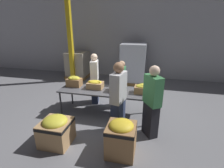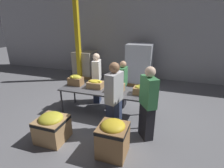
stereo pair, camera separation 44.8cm
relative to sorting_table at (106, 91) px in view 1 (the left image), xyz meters
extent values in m
plane|color=slate|center=(0.00, 0.00, -0.72)|extent=(30.00, 30.00, 0.00)
cube|color=#A8A8AD|center=(0.00, 3.94, 1.28)|extent=(16.00, 0.08, 4.00)
cube|color=#4C4C51|center=(0.00, 0.00, 0.03)|extent=(2.63, 0.86, 0.04)
cylinder|color=#38383D|center=(-1.26, -0.37, -0.36)|extent=(0.05, 0.05, 0.73)
cylinder|color=#38383D|center=(1.26, -0.37, -0.36)|extent=(0.05, 0.05, 0.73)
cylinder|color=#38383D|center=(-1.26, 0.37, -0.36)|extent=(0.05, 0.05, 0.73)
cylinder|color=#38383D|center=(1.26, 0.37, -0.36)|extent=(0.05, 0.05, 0.73)
cube|color=olive|center=(-1.00, 0.09, 0.17)|extent=(0.43, 0.29, 0.23)
ellipsoid|color=gold|center=(-1.00, 0.09, 0.29)|extent=(0.37, 0.25, 0.14)
ellipsoid|color=gold|center=(-1.04, 0.04, 0.32)|extent=(0.06, 0.20, 0.05)
ellipsoid|color=gold|center=(-1.05, 0.01, 0.33)|extent=(0.10, 0.16, 0.05)
cube|color=tan|center=(-0.32, 0.06, 0.14)|extent=(0.45, 0.33, 0.18)
ellipsoid|color=yellow|center=(-0.32, 0.06, 0.24)|extent=(0.39, 0.26, 0.10)
ellipsoid|color=yellow|center=(-0.46, 0.00, 0.26)|extent=(0.16, 0.07, 0.05)
ellipsoid|color=yellow|center=(-0.34, 0.09, 0.27)|extent=(0.21, 0.08, 0.04)
ellipsoid|color=yellow|center=(-0.21, 0.01, 0.27)|extent=(0.16, 0.08, 0.04)
cube|color=tan|center=(0.35, -0.01, 0.15)|extent=(0.40, 0.33, 0.21)
ellipsoid|color=gold|center=(0.35, -0.01, 0.27)|extent=(0.36, 0.30, 0.11)
ellipsoid|color=gold|center=(0.36, -0.05, 0.30)|extent=(0.21, 0.10, 0.04)
ellipsoid|color=gold|center=(0.31, 0.04, 0.30)|extent=(0.15, 0.11, 0.04)
cube|color=#A37A4C|center=(1.02, 0.01, 0.15)|extent=(0.38, 0.30, 0.19)
ellipsoid|color=gold|center=(1.02, 0.01, 0.25)|extent=(0.32, 0.25, 0.09)
ellipsoid|color=gold|center=(1.02, -0.03, 0.29)|extent=(0.15, 0.06, 0.05)
ellipsoid|color=gold|center=(1.10, -0.01, 0.28)|extent=(0.18, 0.06, 0.05)
ellipsoid|color=gold|center=(1.03, 0.08, 0.28)|extent=(0.20, 0.14, 0.05)
ellipsoid|color=gold|center=(1.10, -0.04, 0.29)|extent=(0.14, 0.04, 0.04)
cube|color=#2D3856|center=(-0.56, 0.69, -0.33)|extent=(0.28, 0.41, 0.79)
cube|color=silver|center=(-0.56, 0.69, 0.40)|extent=(0.31, 0.48, 0.66)
sphere|color=beige|center=(-0.56, 0.69, 0.84)|extent=(0.22, 0.22, 0.22)
cube|color=black|center=(1.31, -0.74, -0.31)|extent=(0.40, 0.45, 0.83)
cube|color=#387A47|center=(1.31, -0.74, 0.45)|extent=(0.45, 0.52, 0.68)
sphere|color=beige|center=(1.31, -0.74, 0.90)|extent=(0.23, 0.23, 0.23)
cube|color=black|center=(0.35, 0.63, -0.37)|extent=(0.20, 0.35, 0.71)
cube|color=#387A47|center=(0.35, 0.63, 0.28)|extent=(0.21, 0.41, 0.59)
sphere|color=tan|center=(0.35, 0.63, 0.68)|extent=(0.20, 0.20, 0.20)
cube|color=#2D3856|center=(0.54, -0.82, -0.30)|extent=(0.30, 0.44, 0.85)
cube|color=#B2B2B7|center=(0.54, -0.82, 0.48)|extent=(0.33, 0.52, 0.70)
sphere|color=#896042|center=(0.54, -0.82, 0.95)|extent=(0.24, 0.24, 0.24)
cube|color=tan|center=(-0.73, -1.54, -0.45)|extent=(0.64, 0.64, 0.55)
cube|color=black|center=(-0.73, -1.54, -0.23)|extent=(0.65, 0.65, 0.07)
ellipsoid|color=gold|center=(-0.73, -1.54, -0.16)|extent=(0.55, 0.55, 0.23)
cube|color=olive|center=(0.75, -1.54, -0.39)|extent=(0.58, 0.58, 0.67)
cube|color=black|center=(0.75, -1.54, -0.11)|extent=(0.59, 0.59, 0.07)
ellipsoid|color=gold|center=(0.75, -1.54, -0.04)|extent=(0.50, 0.50, 0.20)
cube|color=gold|center=(-2.30, 2.68, 1.28)|extent=(0.18, 0.18, 4.00)
cube|color=olive|center=(0.44, 3.03, -0.66)|extent=(1.14, 1.14, 0.13)
cube|color=#B2B7C1|center=(0.44, 3.03, 0.21)|extent=(1.05, 1.05, 1.61)
cube|color=olive|center=(-2.27, 3.20, -0.66)|extent=(1.02, 1.02, 0.13)
cube|color=#A39984|center=(-2.27, 3.20, -0.04)|extent=(0.94, 0.94, 1.11)
camera|label=1|loc=(1.24, -4.49, 1.93)|focal=28.00mm
camera|label=2|loc=(1.68, -4.36, 1.93)|focal=28.00mm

